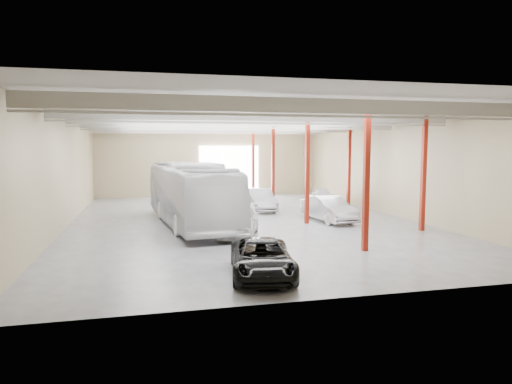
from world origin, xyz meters
name	(u,v)px	position (x,y,z in m)	size (l,w,h in m)	color
depot_shell	(243,146)	(0.13, 0.48, 4.98)	(22.12, 32.12, 7.06)	#4B4B50
coach_bus	(190,193)	(-3.50, -0.50, 1.96)	(3.30, 14.08, 3.92)	silver
black_sedan	(262,259)	(-2.00, -13.00, 0.69)	(2.30, 4.99, 1.39)	black
car_row_a	(239,221)	(-1.28, -5.07, 0.82)	(1.94, 4.81, 1.64)	silver
car_row_b	(259,199)	(2.28, 4.50, 0.85)	(1.80, 5.16, 1.70)	#B1B1B6
car_row_c	(212,191)	(-0.36, 12.00, 0.83)	(2.32, 5.71, 1.66)	gray
car_right_near	(329,209)	(5.50, -1.52, 0.84)	(1.78, 5.11, 1.68)	silver
car_right_far	(322,196)	(8.30, 6.63, 0.71)	(1.69, 4.19, 1.43)	silver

